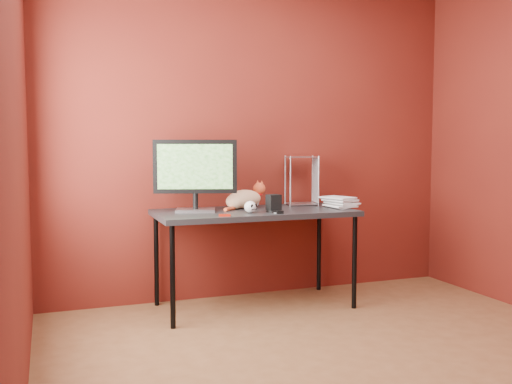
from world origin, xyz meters
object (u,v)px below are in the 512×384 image
object	(u,v)px
monitor	(195,172)
cat	(245,199)
skull_mug	(250,207)
speaker	(274,204)
desk	(255,217)
book_stack	(331,145)

from	to	relation	value
monitor	cat	bearing A→B (deg)	29.21
cat	monitor	bearing A→B (deg)	172.77
monitor	cat	distance (m)	0.48
skull_mug	speaker	distance (m)	0.18
desk	skull_mug	xyz separation A→B (m)	(-0.09, -0.16, 0.10)
cat	skull_mug	bearing A→B (deg)	-121.22
desk	speaker	bearing A→B (deg)	-61.25
monitor	book_stack	distance (m)	1.09
monitor	book_stack	bearing A→B (deg)	10.07
book_stack	desk	bearing A→B (deg)	173.80
skull_mug	book_stack	world-z (taller)	book_stack
cat	speaker	xyz separation A→B (m)	(0.12, -0.31, -0.01)
skull_mug	speaker	bearing A→B (deg)	-23.30
book_stack	monitor	bearing A→B (deg)	173.44
cat	speaker	world-z (taller)	cat
monitor	skull_mug	bearing A→B (deg)	-14.96
cat	speaker	size ratio (longest dim) A/B	3.16
desk	cat	size ratio (longest dim) A/B	3.65
skull_mug	book_stack	xyz separation A→B (m)	(0.71, 0.10, 0.45)
desk	cat	bearing A→B (deg)	101.01
desk	book_stack	size ratio (longest dim) A/B	1.52
book_stack	cat	bearing A→B (deg)	161.52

